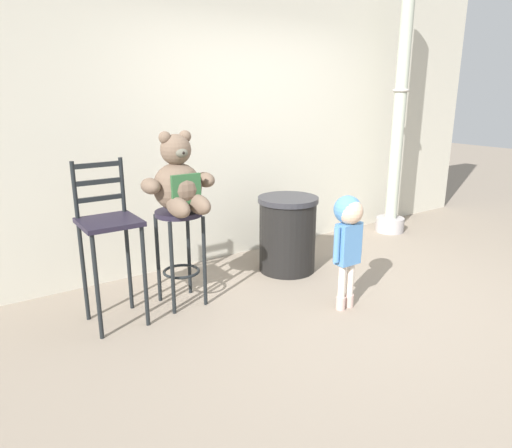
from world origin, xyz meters
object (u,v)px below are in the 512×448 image
(bar_stool_with_teddy, at_px, (180,238))
(child_walking, at_px, (348,228))
(lamppost, at_px, (397,136))
(bar_chair_empty, at_px, (109,232))
(trash_bin, at_px, (287,234))
(teddy_bear, at_px, (179,183))

(bar_stool_with_teddy, xyz_separation_m, child_walking, (1.07, -0.84, 0.12))
(bar_stool_with_teddy, xyz_separation_m, lamppost, (3.11, 0.41, 0.64))
(lamppost, bearing_deg, bar_chair_empty, -173.60)
(lamppost, bearing_deg, trash_bin, -170.82)
(bar_stool_with_teddy, xyz_separation_m, trash_bin, (1.20, 0.10, -0.20))
(lamppost, bearing_deg, teddy_bear, -171.97)
(bar_stool_with_teddy, bearing_deg, lamppost, 7.47)
(teddy_bear, distance_m, bar_chair_empty, 0.65)
(bar_chair_empty, bearing_deg, lamppost, 6.40)
(trash_bin, bearing_deg, lamppost, 9.18)
(child_walking, bearing_deg, bar_chair_empty, 117.47)
(teddy_bear, relative_size, lamppost, 0.21)
(bar_stool_with_teddy, bearing_deg, teddy_bear, -90.00)
(teddy_bear, bearing_deg, bar_stool_with_teddy, 90.00)
(teddy_bear, relative_size, child_walking, 0.67)
(bar_stool_with_teddy, height_order, teddy_bear, teddy_bear)
(child_walking, distance_m, trash_bin, 1.00)
(lamppost, relative_size, bar_chair_empty, 2.41)
(child_walking, xyz_separation_m, lamppost, (2.04, 1.25, 0.52))
(teddy_bear, xyz_separation_m, bar_chair_empty, (-0.57, 0.03, -0.31))
(trash_bin, bearing_deg, bar_chair_empty, -176.63)
(bar_stool_with_teddy, distance_m, lamppost, 3.20)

